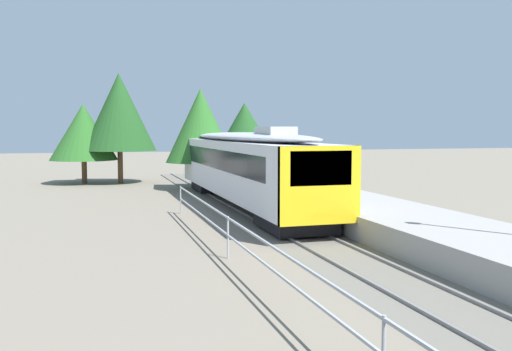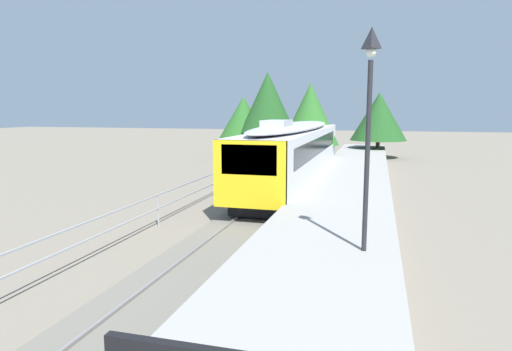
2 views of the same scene
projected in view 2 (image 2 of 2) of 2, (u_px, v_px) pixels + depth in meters
name	position (u px, v px, depth m)	size (l,w,h in m)	color
ground_plane	(177.00, 220.00, 17.57)	(160.00, 160.00, 0.00)	slate
track_rails	(250.00, 225.00, 16.77)	(3.20, 60.00, 0.14)	#6B665B
commuter_train	(294.00, 149.00, 25.15)	(2.82, 18.71, 3.74)	silver
station_platform	(337.00, 220.00, 15.86)	(3.90, 60.00, 0.90)	#999691
platform_lamp_mid_platform	(369.00, 98.00, 10.40)	(0.34, 0.34, 5.35)	#232328
tree_behind_carpark	(379.00, 116.00, 39.67)	(4.98, 4.98, 5.90)	brown
tree_behind_station_far	(268.00, 102.00, 39.85)	(5.08, 5.08, 7.72)	brown
tree_distant_left	(310.00, 114.00, 33.44)	(4.40, 4.40, 6.35)	brown
tree_distant_centre	(243.00, 118.00, 41.16)	(4.65, 4.65, 5.56)	brown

